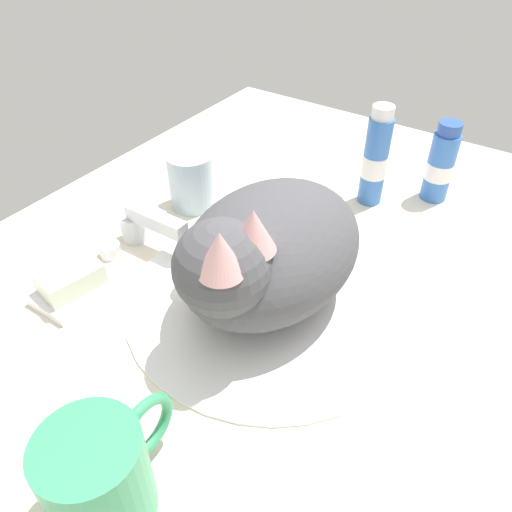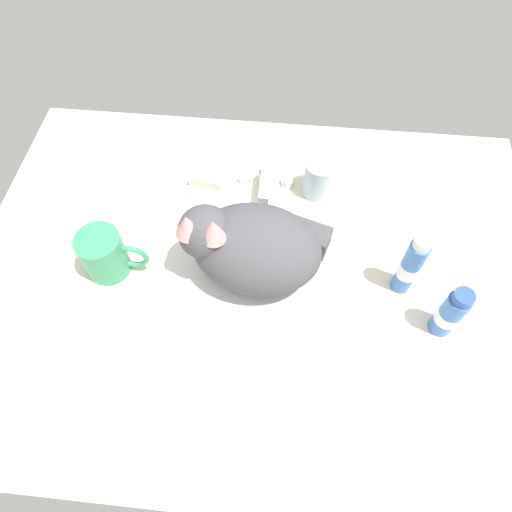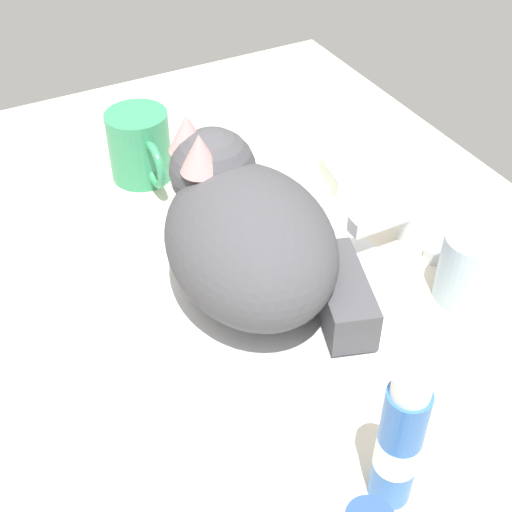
# 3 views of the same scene
# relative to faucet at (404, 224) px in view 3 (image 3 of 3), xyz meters

# --- Properties ---
(ground_plane) EXTENTS (1.10, 0.83, 0.03)m
(ground_plane) POSITION_rel_faucet_xyz_m (0.00, -0.21, -0.04)
(ground_plane) COLOR silver
(sink_basin) EXTENTS (0.34, 0.34, 0.01)m
(sink_basin) POSITION_rel_faucet_xyz_m (0.00, -0.21, -0.02)
(sink_basin) COLOR white
(sink_basin) RESTS_ON ground_plane
(faucet) EXTENTS (0.12, 0.11, 0.06)m
(faucet) POSITION_rel_faucet_xyz_m (0.00, 0.00, 0.00)
(faucet) COLOR silver
(faucet) RESTS_ON ground_plane
(cat) EXTENTS (0.28, 0.21, 0.17)m
(cat) POSITION_rel_faucet_xyz_m (-0.01, -0.20, 0.06)
(cat) COLOR #4C4C51
(cat) RESTS_ON sink_basin
(coffee_mug) EXTENTS (0.13, 0.08, 0.09)m
(coffee_mug) POSITION_rel_faucet_xyz_m (-0.28, -0.23, 0.02)
(coffee_mug) COLOR #389966
(coffee_mug) RESTS_ON ground_plane
(rinse_cup) EXTENTS (0.07, 0.07, 0.08)m
(rinse_cup) POSITION_rel_faucet_xyz_m (0.11, 0.00, 0.02)
(rinse_cup) COLOR silver
(rinse_cup) RESTS_ON ground_plane
(soap_dish) EXTENTS (0.09, 0.06, 0.01)m
(soap_dish) POSITION_rel_faucet_xyz_m (-0.12, -0.00, -0.02)
(soap_dish) COLOR white
(soap_dish) RESTS_ON ground_plane
(soap_bar) EXTENTS (0.08, 0.06, 0.03)m
(soap_bar) POSITION_rel_faucet_xyz_m (-0.12, -0.00, -0.00)
(soap_bar) COLOR silver
(soap_bar) RESTS_ON soap_dish
(toothpaste_bottle) EXTENTS (0.04, 0.04, 0.15)m
(toothpaste_bottle) POSITION_rel_faucet_xyz_m (0.27, -0.21, 0.04)
(toothpaste_bottle) COLOR #3870C6
(toothpaste_bottle) RESTS_ON ground_plane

